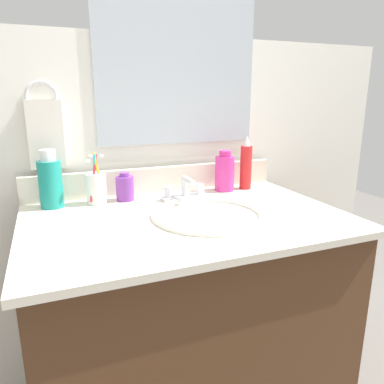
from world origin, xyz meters
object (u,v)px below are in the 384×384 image
bottle_spray_red (246,165)px  bottle_soap_pink (225,172)px  hand_towel (46,135)px  faucet (185,191)px  bottle_mouthwash_teal (50,182)px  cup_white_ceramic (96,187)px  bottle_cream_purple (125,188)px

bottle_spray_red → bottle_soap_pink: bottle_spray_red is taller
hand_towel → faucet: size_ratio=1.38×
hand_towel → bottle_soap_pink: (0.60, -0.10, -0.15)m
bottle_mouthwash_teal → cup_white_ceramic: size_ratio=1.09×
bottle_cream_purple → bottle_soap_pink: (0.37, -0.01, 0.02)m
bottle_cream_purple → bottle_mouthwash_teal: bearing=178.3°
hand_towel → bottle_spray_red: size_ratio=1.09×
hand_towel → cup_white_ceramic: bearing=-35.5°
faucet → bottle_mouthwash_teal: bearing=170.3°
faucet → bottle_cream_purple: bottle_cream_purple is taller
hand_towel → bottle_spray_red: (0.69, -0.10, -0.13)m
bottle_spray_red → faucet: bearing=-168.3°
faucet → cup_white_ceramic: size_ratio=0.95×
bottle_spray_red → bottle_mouthwash_teal: (-0.69, 0.02, -0.01)m
hand_towel → bottle_spray_red: hand_towel is taller
bottle_spray_red → cup_white_ceramic: (-0.55, 0.01, -0.04)m
bottle_mouthwash_teal → bottle_soap_pink: bearing=-1.2°
bottle_mouthwash_teal → bottle_cream_purple: 0.23m
hand_towel → faucet: hand_towel is taller
bottle_spray_red → cup_white_ceramic: 0.55m
bottle_mouthwash_teal → bottle_soap_pink: bottle_mouthwash_teal is taller
bottle_soap_pink → bottle_spray_red: bearing=-3.4°
bottle_spray_red → bottle_soap_pink: size_ratio=1.36×
bottle_cream_purple → bottle_soap_pink: bearing=-0.9°
bottle_spray_red → bottle_soap_pink: (-0.09, 0.01, -0.02)m
bottle_mouthwash_teal → bottle_soap_pink: 0.60m
hand_towel → bottle_soap_pink: hand_towel is taller
hand_towel → bottle_soap_pink: 0.63m
hand_towel → cup_white_ceramic: size_ratio=1.31×
bottle_mouthwash_teal → bottle_cream_purple: bottle_mouthwash_teal is taller
bottle_mouthwash_teal → faucet: bearing=-9.7°
bottle_mouthwash_teal → bottle_soap_pink: size_ratio=1.23×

